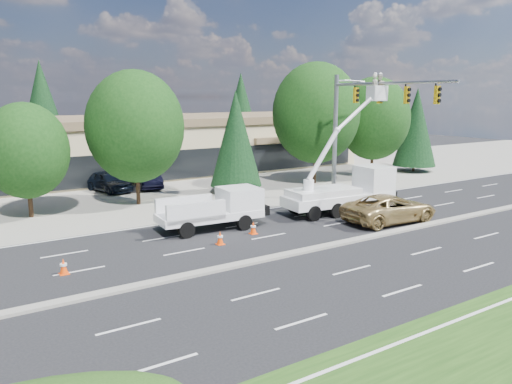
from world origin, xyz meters
TOP-DOWN VIEW (x-y plane):
  - ground at (0.00, 0.00)m, footprint 140.00×140.00m
  - concrete_apron at (0.00, 20.00)m, footprint 140.00×22.00m
  - road_median at (0.00, 0.00)m, footprint 120.00×0.55m
  - strip_mall at (0.00, 29.97)m, footprint 50.40×15.40m
  - tree_front_c at (-10.00, 15.00)m, footprint 5.16×5.16m
  - tree_front_d at (-3.00, 15.00)m, footprint 6.70×6.70m
  - tree_front_e at (5.00, 15.00)m, footprint 4.04×4.04m
  - tree_front_f at (13.00, 15.00)m, footprint 7.49×7.49m
  - tree_front_g at (20.00, 15.00)m, footprint 6.71×6.71m
  - tree_front_h at (26.00, 15.00)m, footprint 4.24×4.24m
  - tree_back_b at (-4.00, 42.00)m, footprint 5.82×5.82m
  - tree_back_c at (10.00, 42.00)m, footprint 4.65×4.65m
  - tree_back_d at (22.00, 42.00)m, footprint 5.46×5.46m
  - signal_mast at (10.03, 7.04)m, footprint 2.76×10.16m
  - utility_pickup at (-1.56, 6.16)m, footprint 6.10×2.72m
  - bucket_truck at (7.84, 5.26)m, footprint 8.28×3.06m
  - traffic_cone_a at (-10.65, 3.18)m, footprint 0.40×0.40m
  - traffic_cone_b at (-2.94, 3.34)m, footprint 0.40×0.40m
  - traffic_cone_c at (-0.41, 4.11)m, footprint 0.40×0.40m
  - traffic_cone_d at (8.31, 3.50)m, footprint 0.40×0.40m
  - minivan at (7.94, 1.87)m, footprint 6.21×3.20m
  - parked_car_west at (-3.30, 21.00)m, footprint 3.00×5.16m
  - parked_car_east at (0.00, 20.97)m, footprint 2.73×5.29m

SIDE VIEW (x-z plane):
  - ground at x=0.00m, z-range 0.00..0.00m
  - concrete_apron at x=0.00m, z-range 0.00..0.01m
  - road_median at x=0.00m, z-range 0.00..0.12m
  - traffic_cone_a at x=-10.65m, z-range -0.01..0.69m
  - traffic_cone_b at x=-2.94m, z-range -0.01..0.69m
  - traffic_cone_c at x=-0.41m, z-range -0.01..0.69m
  - traffic_cone_d at x=8.31m, z-range -0.01..0.69m
  - parked_car_west at x=-3.30m, z-range 0.00..1.65m
  - parked_car_east at x=0.00m, z-range 0.00..1.66m
  - minivan at x=7.94m, z-range 0.00..1.68m
  - utility_pickup at x=-1.56m, z-range -0.20..2.08m
  - bucket_truck at x=7.84m, z-range -2.55..6.44m
  - strip_mall at x=0.00m, z-range 0.08..5.58m
  - tree_front_c at x=-10.00m, z-range 0.61..7.77m
  - tree_front_e at x=5.00m, z-range 0.29..8.25m
  - tree_front_h at x=26.00m, z-range 0.30..8.65m
  - tree_back_c at x=10.00m, z-range 0.33..9.50m
  - tree_front_d at x=-3.00m, z-range 0.79..10.08m
  - tree_front_g at x=20.00m, z-range 0.79..10.10m
  - tree_back_d at x=22.00m, z-range 0.39..11.15m
  - signal_mast at x=10.03m, z-range 1.56..10.56m
  - tree_front_f at x=13.00m, z-range 0.89..11.27m
  - tree_back_b at x=-4.00m, z-range 0.42..11.89m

